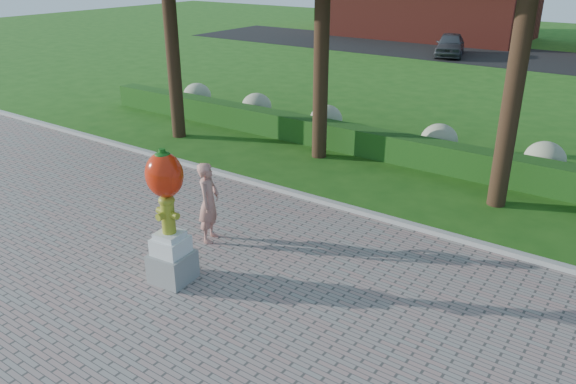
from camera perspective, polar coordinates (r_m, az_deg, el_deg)
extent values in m
plane|color=#215615|center=(11.72, -4.37, -6.17)|extent=(100.00, 100.00, 0.00)
cube|color=gray|center=(9.52, -20.41, -15.31)|extent=(40.00, 14.00, 0.04)
cube|color=#ADADA5|center=(13.87, 3.50, -0.98)|extent=(40.00, 0.18, 0.15)
cube|color=#154B16|center=(17.07, 10.70, 4.48)|extent=(24.00, 0.70, 0.80)
ellipsoid|color=#A6B087|center=(22.82, -9.22, 9.64)|extent=(1.10, 1.10, 0.99)
ellipsoid|color=#A6B087|center=(20.88, -3.21, 8.66)|extent=(1.10, 1.10, 0.99)
ellipsoid|color=#A6B087|center=(19.22, 3.89, 7.38)|extent=(1.10, 1.10, 0.99)
ellipsoid|color=#A6B087|center=(17.56, 15.10, 5.11)|extent=(1.10, 1.10, 0.99)
ellipsoid|color=#A6B087|center=(16.83, 24.61, 3.03)|extent=(1.10, 1.10, 0.99)
cube|color=black|center=(36.86, 25.12, 11.98)|extent=(50.00, 8.00, 0.02)
cylinder|color=black|center=(18.85, -11.77, 15.39)|extent=(0.44, 0.44, 6.72)
cylinder|color=black|center=(16.50, 3.40, 13.80)|extent=(0.44, 0.44, 6.16)
cylinder|color=black|center=(13.83, 22.44, 12.75)|extent=(0.44, 0.44, 7.28)
cube|color=gray|center=(10.79, -11.64, -7.40)|extent=(0.77, 0.77, 0.57)
cube|color=silver|center=(10.58, -11.82, -5.33)|extent=(0.62, 0.62, 0.32)
cube|color=silver|center=(10.48, -11.92, -4.30)|extent=(0.50, 0.50, 0.11)
cylinder|color=olive|center=(10.32, -12.09, -2.45)|extent=(0.25, 0.25, 0.63)
ellipsoid|color=olive|center=(10.19, -12.23, -0.84)|extent=(0.29, 0.29, 0.21)
cylinder|color=olive|center=(10.41, -12.80, -1.86)|extent=(0.14, 0.12, 0.12)
cylinder|color=olive|center=(10.17, -11.42, -2.36)|extent=(0.14, 0.12, 0.12)
cylinder|color=olive|center=(10.19, -12.81, -2.43)|extent=(0.14, 0.14, 0.14)
cylinder|color=olive|center=(10.15, -12.27, -0.37)|extent=(0.09, 0.09, 0.06)
ellipsoid|color=red|center=(10.01, -12.46, 1.72)|extent=(0.71, 0.64, 0.82)
ellipsoid|color=red|center=(10.16, -13.24, 1.83)|extent=(0.35, 0.35, 0.52)
ellipsoid|color=red|center=(9.87, -11.64, 1.35)|extent=(0.35, 0.35, 0.52)
cylinder|color=#155613|center=(9.87, -12.66, 3.93)|extent=(0.11, 0.11, 0.14)
ellipsoid|color=#155613|center=(9.88, -12.65, 3.74)|extent=(0.27, 0.27, 0.09)
imported|color=tan|center=(11.86, -8.04, -1.03)|extent=(0.63, 0.75, 1.75)
imported|color=#43464B|center=(36.46, 16.14, 14.21)|extent=(2.66, 4.27, 1.36)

